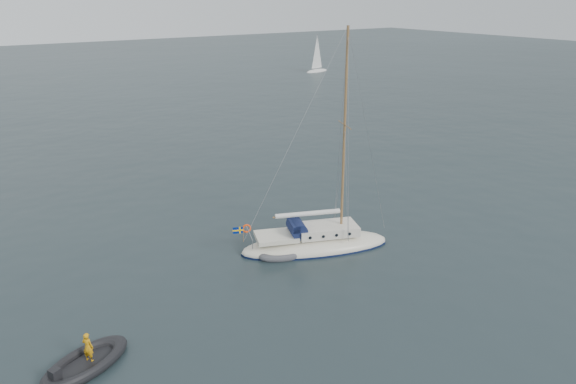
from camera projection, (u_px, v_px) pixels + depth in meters
ground at (327, 245)px, 33.01m from camera, size 300.00×300.00×0.00m
sailboat at (316, 233)px, 32.25m from camera, size 9.14×2.74×13.02m
dinghy at (283, 255)px, 31.41m from camera, size 2.81×1.27×0.40m
rib at (85, 362)px, 22.19m from camera, size 4.03×1.83×1.49m
distant_yacht_b at (317, 55)px, 102.72m from camera, size 5.48×2.92×7.26m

